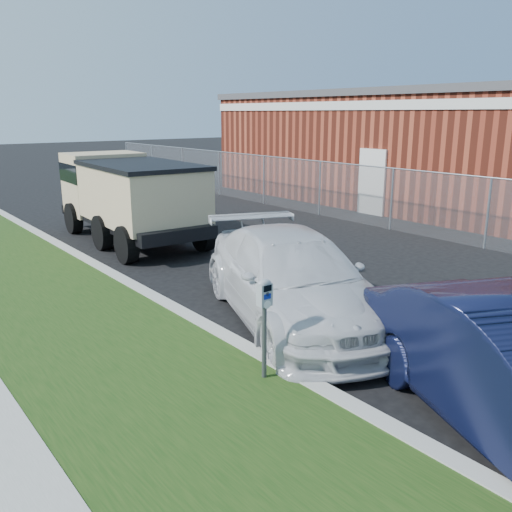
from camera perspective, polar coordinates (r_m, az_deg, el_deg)
ground at (r=9.71m, az=10.25°, el=-5.61°), size 120.00×120.00×0.00m
chainlink_fence at (r=18.40m, az=6.76°, el=8.20°), size 0.06×30.06×30.00m
brick_building at (r=23.51m, az=15.75°, el=11.28°), size 9.20×14.20×4.17m
parking_meter at (r=6.61m, az=0.90°, el=-5.42°), size 0.18×0.13×1.30m
white_wagon at (r=8.95m, az=3.59°, el=-2.26°), size 3.65×5.38×1.45m
dump_truck at (r=15.04m, az=-13.39°, el=6.42°), size 2.54×5.82×2.24m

